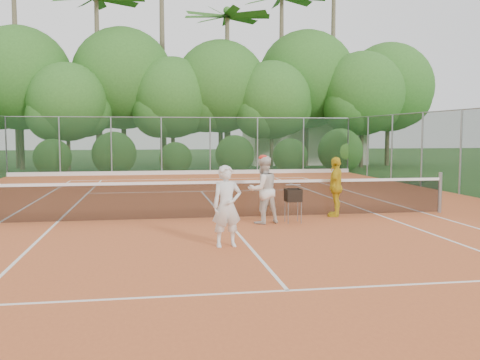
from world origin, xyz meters
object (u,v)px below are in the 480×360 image
Objects in this scene: player_white at (227,206)px; ball_hopper at (293,196)px; player_yellow at (336,187)px; player_center_grp at (263,190)px.

player_white is 3.15m from ball_hopper.
player_white reaches higher than player_yellow.
player_white is at bearing -116.30° from player_center_grp.
player_center_grp is at bearing 56.75° from player_white.
ball_hopper is (0.74, -0.03, -0.16)m from player_center_grp.
player_yellow is at bearing 20.08° from player_center_grp.
player_white is at bearing -18.18° from player_yellow.
ball_hopper is at bearing 44.36° from player_white.
player_yellow is (2.10, 0.77, -0.04)m from player_center_grp.
player_center_grp is at bearing 161.31° from ball_hopper.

